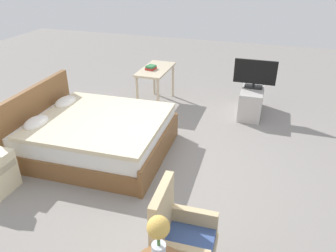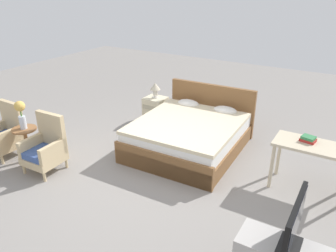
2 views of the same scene
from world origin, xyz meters
The scene contains 11 objects.
ground_plane centered at (0.00, 0.00, 0.00)m, with size 16.00×16.00×0.00m, color gray.
bed centered at (0.06, 1.08, 0.30)m, with size 1.81×2.13×0.96m.
armchair_by_window_left centered at (-2.59, -0.74, 0.37)m, with size 0.55×0.55×0.92m.
armchair_by_window_right centered at (-1.58, -0.74, 0.37)m, with size 0.56×0.56×0.92m.
side_table centered at (-2.09, -0.72, 0.37)m, with size 0.40×0.40×0.59m.
flower_vase centered at (-2.09, -0.72, 0.89)m, with size 0.17×0.17×0.48m.
nightstand centered at (-1.17, 1.82, 0.27)m, with size 0.44×0.41×0.53m.
table_lamp centered at (-1.17, 1.82, 0.75)m, with size 0.22×0.22×0.33m.
tv_flatscreen centered at (2.23, -1.07, 0.79)m, with size 0.20×0.76×0.52m.
vanity_desk centered at (2.11, 0.82, 0.63)m, with size 1.04×0.52×0.74m.
book_stack centered at (2.02, 0.88, 0.78)m, with size 0.22×0.19×0.08m.
Camera 2 is at (2.46, -3.67, 2.83)m, focal length 35.00 mm.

